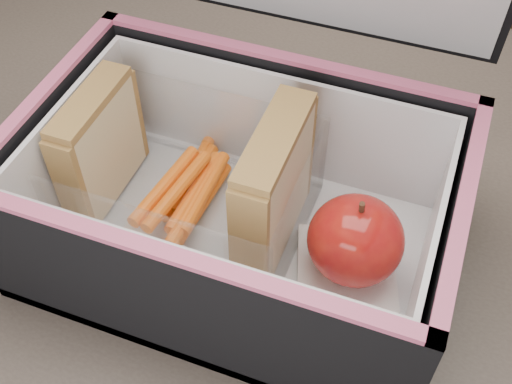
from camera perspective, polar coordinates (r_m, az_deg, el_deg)
kitchen_table at (r=0.60m, az=-2.94°, el=-10.20°), size 1.20×0.80×0.75m
lunch_bag at (r=0.47m, az=-1.37°, el=0.15°), size 0.31×0.26×0.31m
plastic_tub at (r=0.50m, az=-6.31°, el=0.98°), size 0.19×0.14×0.08m
sandwich_left at (r=0.52m, az=-13.71°, el=4.02°), size 0.02×0.09×0.10m
sandwich_right at (r=0.47m, az=1.59°, el=0.27°), size 0.03×0.10×0.11m
carrot_sticks at (r=0.52m, az=-5.89°, el=0.17°), size 0.05×0.12×0.03m
paper_napkin at (r=0.49m, az=8.01°, el=-6.78°), size 0.09×0.09×0.01m
red_apple at (r=0.47m, az=8.84°, el=-4.25°), size 0.07×0.07×0.07m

